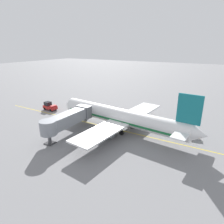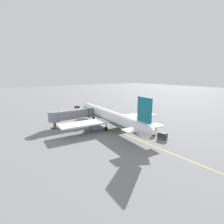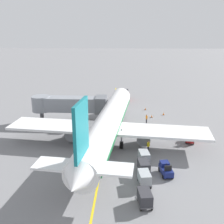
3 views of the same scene
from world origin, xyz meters
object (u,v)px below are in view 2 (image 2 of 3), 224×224
object	(u,v)px
baggage_cart_third_in_train	(151,131)
jet_bridge	(72,114)
baggage_cart_tail_end	(162,135)
parked_airliner	(110,117)
ground_crew_loader	(132,123)
pushback_tractor	(78,109)
safety_cone_wing_tip	(107,115)
baggage_tug_lead	(139,118)
ground_crew_wing_walker	(110,116)
baggage_cart_front	(138,126)
baggage_cart_second_in_train	(144,129)
baggage_tug_trailing	(151,128)
safety_cone_nose_left	(110,114)
safety_cone_nose_right	(98,113)

from	to	relation	value
baggage_cart_third_in_train	jet_bridge	bearing A→B (deg)	121.69
baggage_cart_third_in_train	baggage_cart_tail_end	distance (m)	3.65
parked_airliner	baggage_cart_third_in_train	xyz separation A→B (m)	(4.90, -11.41, -2.24)
ground_crew_loader	jet_bridge	bearing A→B (deg)	138.90
jet_bridge	ground_crew_loader	bearing A→B (deg)	-41.10
pushback_tractor	safety_cone_wing_tip	size ratio (longest dim) A/B	7.76
jet_bridge	safety_cone_wing_tip	distance (m)	16.36
baggage_tug_lead	ground_crew_wing_walker	distance (m)	10.26
baggage_cart_front	baggage_cart_second_in_train	distance (m)	2.63
jet_bridge	baggage_cart_third_in_train	world-z (taller)	jet_bridge
pushback_tractor	ground_crew_wing_walker	bearing A→B (deg)	-75.52
parked_airliner	baggage_tug_trailing	distance (m)	12.07
parked_airliner	baggage_cart_third_in_train	distance (m)	12.61
jet_bridge	baggage_cart_front	size ratio (longest dim) A/B	4.72
baggage_cart_tail_end	baggage_cart_third_in_train	bearing A→B (deg)	87.10
jet_bridge	safety_cone_nose_left	xyz separation A→B (m)	(18.25, 5.11, -3.17)
baggage_cart_second_in_train	ground_crew_loader	bearing A→B (deg)	80.45
ground_crew_loader	safety_cone_nose_left	xyz separation A→B (m)	(4.42, 17.17, -0.66)
pushback_tractor	ground_crew_loader	distance (m)	28.98
baggage_cart_second_in_train	baggage_cart_third_in_train	world-z (taller)	same
baggage_tug_trailing	safety_cone_wing_tip	world-z (taller)	baggage_tug_trailing
baggage_tug_lead	ground_crew_loader	bearing A→B (deg)	-150.30
safety_cone_nose_left	jet_bridge	bearing A→B (deg)	-164.36
baggage_cart_front	baggage_cart_third_in_train	size ratio (longest dim) A/B	1.00
pushback_tractor	safety_cone_nose_left	bearing A→B (deg)	-54.76
parked_airliner	safety_cone_nose_right	size ratio (longest dim) A/B	63.31
baggage_cart_front	ground_crew_loader	size ratio (longest dim) A/B	1.76
baggage_tug_lead	baggage_tug_trailing	distance (m)	11.41
pushback_tractor	ground_crew_wing_walker	world-z (taller)	pushback_tractor
jet_bridge	ground_crew_loader	size ratio (longest dim) A/B	8.29
parked_airliner	baggage_cart_third_in_train	world-z (taller)	parked_airliner
safety_cone_nose_right	baggage_cart_second_in_train	bearing A→B (deg)	-94.16
jet_bridge	safety_cone_nose_left	distance (m)	19.21
jet_bridge	ground_crew_loader	xyz separation A→B (m)	(13.83, -12.06, -2.50)
baggage_tug_trailing	pushback_tractor	bearing A→B (deg)	98.79
baggage_cart_third_in_train	safety_cone_nose_left	bearing A→B (deg)	77.94
pushback_tractor	safety_cone_nose_right	bearing A→B (deg)	-60.51
jet_bridge	parked_airliner	bearing A→B (deg)	-49.64
ground_crew_wing_walker	baggage_cart_front	bearing A→B (deg)	-95.12
baggage_tug_trailing	jet_bridge	bearing A→B (deg)	130.28
jet_bridge	pushback_tractor	distance (m)	19.62
safety_cone_nose_right	baggage_tug_lead	bearing A→B (deg)	-70.14
jet_bridge	safety_cone_nose_right	xyz separation A→B (m)	(14.75, 8.41, -3.17)
pushback_tractor	ground_crew_loader	world-z (taller)	pushback_tractor
safety_cone_nose_right	baggage_cart_front	bearing A→B (deg)	-94.15
pushback_tractor	safety_cone_nose_right	size ratio (longest dim) A/B	7.76
safety_cone_nose_right	pushback_tractor	bearing A→B (deg)	119.49
baggage_cart_second_in_train	ground_crew_wing_walker	distance (m)	18.04
parked_airliner	ground_crew_wing_walker	world-z (taller)	parked_airliner
baggage_cart_front	ground_crew_wing_walker	bearing A→B (deg)	84.88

